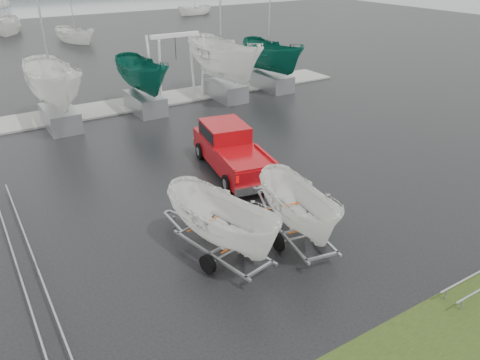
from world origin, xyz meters
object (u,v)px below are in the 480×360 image
(trailer_hitched, at_px, (301,171))
(boat_hoist, at_px, (176,57))
(pickup_truck, at_px, (230,148))
(trailer_parked, at_px, (222,180))

(trailer_hitched, xyz_separation_m, boat_hoist, (3.94, 17.75, 0.01))
(pickup_truck, bearing_deg, boat_hoist, 86.48)
(pickup_truck, relative_size, trailer_hitched, 1.22)
(trailer_parked, distance_m, boat_hoist, 18.46)
(trailer_parked, height_order, boat_hoist, trailer_parked)
(trailer_hitched, height_order, trailer_parked, trailer_parked)
(pickup_truck, height_order, trailer_hitched, trailer_hitched)
(trailer_hitched, bearing_deg, boat_hoist, 87.71)
(boat_hoist, bearing_deg, pickup_truck, -103.73)
(pickup_truck, xyz_separation_m, boat_hoist, (2.81, 11.49, 1.68))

